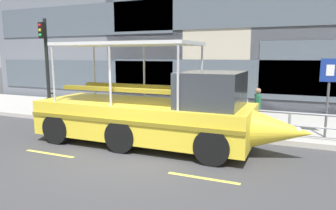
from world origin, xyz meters
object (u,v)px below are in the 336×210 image
object	(u,v)px
parking_sign	(329,84)
duck_tour_boat	(157,113)
pedestrian_mid_left	(189,97)
traffic_light_pole	(46,57)
leaned_bicycle	(57,105)
pedestrian_near_bow	(258,104)

from	to	relation	value
parking_sign	duck_tour_boat	size ratio (longest dim) A/B	0.30
parking_sign	pedestrian_mid_left	bearing A→B (deg)	170.66
traffic_light_pole	pedestrian_mid_left	world-z (taller)	traffic_light_pole
parking_sign	leaned_bicycle	xyz separation A→B (m)	(-11.61, 0.00, -1.42)
pedestrian_near_bow	pedestrian_mid_left	world-z (taller)	pedestrian_mid_left
traffic_light_pole	pedestrian_near_bow	world-z (taller)	traffic_light_pole
traffic_light_pole	parking_sign	size ratio (longest dim) A/B	1.67
traffic_light_pole	pedestrian_near_bow	bearing A→B (deg)	3.91
parking_sign	traffic_light_pole	bearing A→B (deg)	-179.20
pedestrian_mid_left	leaned_bicycle	bearing A→B (deg)	-172.52
traffic_light_pole	leaned_bicycle	world-z (taller)	traffic_light_pole
parking_sign	duck_tour_boat	distance (m)	5.76
leaned_bicycle	duck_tour_boat	world-z (taller)	duck_tour_boat
leaned_bicycle	parking_sign	bearing A→B (deg)	-0.02
pedestrian_near_bow	pedestrian_mid_left	distance (m)	2.88
parking_sign	pedestrian_mid_left	distance (m)	5.30
duck_tour_boat	pedestrian_near_bow	bearing A→B (deg)	46.67
duck_tour_boat	pedestrian_near_bow	world-z (taller)	duck_tour_boat
leaned_bicycle	duck_tour_boat	bearing A→B (deg)	-20.93
duck_tour_boat	pedestrian_mid_left	distance (m)	3.33
traffic_light_pole	parking_sign	bearing A→B (deg)	0.80
leaned_bicycle	pedestrian_near_bow	distance (m)	9.33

